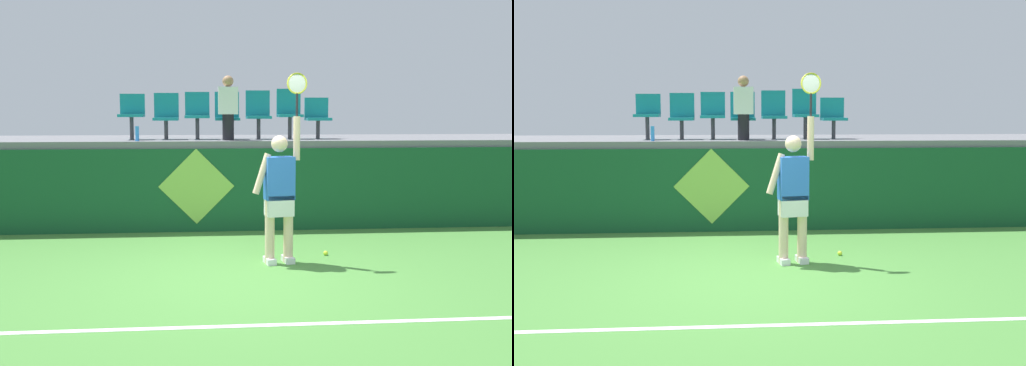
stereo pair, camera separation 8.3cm
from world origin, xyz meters
TOP-DOWN VIEW (x-y plane):
  - ground_plane at (0.00, 0.00)m, footprint 40.00×40.00m
  - court_back_wall at (0.00, 3.07)m, footprint 13.53×0.20m
  - spectator_platform at (0.00, 4.32)m, footprint 13.53×2.61m
  - court_baseline_stripe at (0.00, -1.53)m, footprint 12.17×0.08m
  - tennis_player at (0.58, 0.80)m, footprint 0.75×0.33m
  - tennis_ball at (1.29, 1.16)m, footprint 0.07×0.07m
  - water_bottle at (-1.54, 3.21)m, footprint 0.06×0.06m
  - stadium_chair_0 at (-1.70, 3.82)m, footprint 0.44×0.42m
  - stadium_chair_1 at (-1.09, 3.83)m, footprint 0.44×0.42m
  - stadium_chair_2 at (-0.54, 3.83)m, footprint 0.44×0.42m
  - stadium_chair_3 at (-0.00, 3.83)m, footprint 0.44×0.42m
  - stadium_chair_4 at (0.56, 3.83)m, footprint 0.44×0.42m
  - stadium_chair_5 at (1.13, 3.83)m, footprint 0.44×0.42m
  - stadium_chair_6 at (1.65, 3.82)m, footprint 0.44×0.42m
  - spectator_0 at (-0.00, 3.39)m, footprint 0.34×0.20m
  - wall_signage_mount at (-0.55, 2.96)m, footprint 1.27×0.01m

SIDE VIEW (x-z plane):
  - ground_plane at x=0.00m, z-range 0.00..0.00m
  - wall_signage_mount at x=-0.55m, z-range -0.70..0.71m
  - court_baseline_stripe at x=0.00m, z-range 0.00..0.01m
  - tennis_ball at x=1.29m, z-range 0.00..0.07m
  - court_back_wall at x=0.00m, z-range 0.00..1.41m
  - tennis_player at x=0.58m, z-range -0.30..2.23m
  - spectator_platform at x=0.00m, z-range 1.41..1.53m
  - water_bottle at x=-1.54m, z-range 1.53..1.78m
  - stadium_chair_6 at x=1.65m, z-range 1.57..2.32m
  - stadium_chair_1 at x=-1.09m, z-range 1.56..2.39m
  - stadium_chair_3 at x=0.00m, z-range 1.56..2.41m
  - stadium_chair_0 at x=-1.70m, z-range 1.60..2.41m
  - stadium_chair_2 at x=-0.54m, z-range 1.58..2.42m
  - stadium_chair_4 at x=0.56m, z-range 1.57..2.44m
  - stadium_chair_5 at x=1.13m, z-range 1.58..2.49m
  - spectator_0 at x=0.00m, z-range 1.55..2.66m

